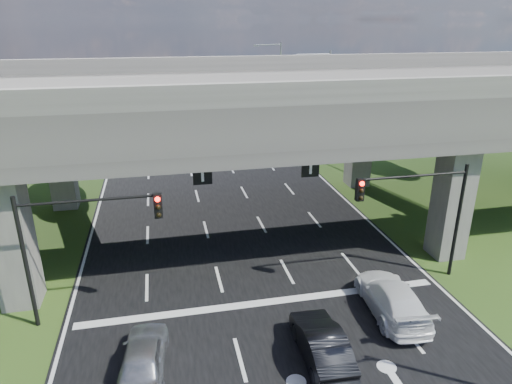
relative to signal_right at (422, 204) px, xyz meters
name	(u,v)px	position (x,y,z in m)	size (l,w,h in m)	color
ground	(284,353)	(-7.82, -3.94, -4.19)	(160.00, 160.00, 0.00)	#264315
road	(240,241)	(-7.82, 6.06, -4.17)	(18.00, 120.00, 0.03)	black
overpass	(232,103)	(-7.82, 8.06, 3.73)	(80.00, 15.00, 10.00)	#33302E
signal_right	(422,204)	(0.00, 0.00, 0.00)	(5.76, 0.54, 6.00)	black
signal_left	(78,234)	(-15.65, 0.00, 0.00)	(5.76, 0.54, 6.00)	black
streetlight_far	(323,100)	(2.27, 20.06, 1.66)	(3.38, 0.25, 10.00)	gray
streetlight_beyond	(277,78)	(2.27, 36.06, 1.66)	(3.38, 0.25, 10.00)	gray
tree_left_near	(37,118)	(-21.78, 22.06, 0.63)	(4.50, 4.50, 7.80)	black
tree_left_mid	(24,110)	(-24.78, 30.06, -0.01)	(3.91, 3.90, 6.76)	black
tree_left_far	(78,88)	(-20.78, 38.06, 0.95)	(4.80, 4.80, 8.32)	black
tree_right_near	(337,106)	(5.22, 24.06, 0.31)	(4.20, 4.20, 7.28)	black
tree_right_mid	(335,96)	(8.22, 32.06, -0.01)	(3.91, 3.90, 6.76)	black
tree_right_far	(284,82)	(4.22, 40.06, 0.63)	(4.50, 4.50, 7.80)	black
car_silver	(144,355)	(-13.22, -3.76, -3.47)	(1.62, 4.04, 1.38)	#B5B7BD
car_dark	(321,343)	(-6.54, -4.56, -3.44)	(1.51, 4.32, 1.42)	black
car_white	(392,298)	(-2.42, -2.37, -3.41)	(2.10, 5.15, 1.50)	white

